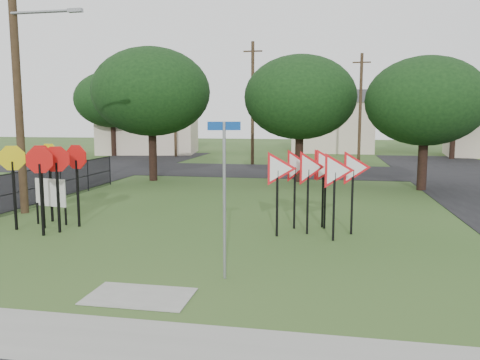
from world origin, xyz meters
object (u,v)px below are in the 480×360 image
Objects in this scene: info_board at (51,194)px; stop_sign_cluster at (46,167)px; street_name_sign at (224,191)px; yield_sign_cluster at (317,171)px.

stop_sign_cluster is at bearing -64.51° from info_board.
stop_sign_cluster is (-6.36, 3.46, 0.04)m from street_name_sign.
street_name_sign is at bearing -112.01° from yield_sign_cluster.
street_name_sign is 1.27× the size of stop_sign_cluster.
stop_sign_cluster is 0.82× the size of yield_sign_cluster.
yield_sign_cluster is 2.15× the size of info_board.
info_board is at bearing -176.86° from yield_sign_cluster.
stop_sign_cluster is 1.13m from info_board.
street_name_sign is 7.24m from stop_sign_cluster.
street_name_sign is 2.24× the size of info_board.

